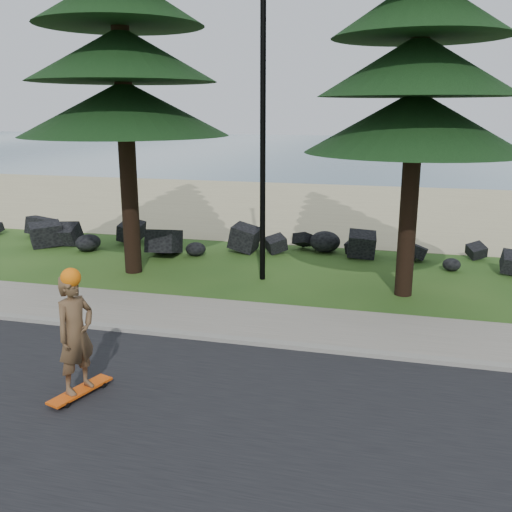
# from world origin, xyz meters

# --- Properties ---
(ground) EXTENTS (160.00, 160.00, 0.00)m
(ground) POSITION_xyz_m (0.00, 0.00, 0.00)
(ground) COLOR #204515
(ground) RESTS_ON ground
(road) EXTENTS (160.00, 7.00, 0.02)m
(road) POSITION_xyz_m (0.00, -4.50, 0.01)
(road) COLOR black
(road) RESTS_ON ground
(kerb) EXTENTS (160.00, 0.20, 0.10)m
(kerb) POSITION_xyz_m (0.00, -0.90, 0.05)
(kerb) COLOR gray
(kerb) RESTS_ON ground
(sidewalk) EXTENTS (160.00, 2.00, 0.08)m
(sidewalk) POSITION_xyz_m (0.00, 0.20, 0.04)
(sidewalk) COLOR gray
(sidewalk) RESTS_ON ground
(beach_sand) EXTENTS (160.00, 15.00, 0.01)m
(beach_sand) POSITION_xyz_m (0.00, 14.50, 0.01)
(beach_sand) COLOR tan
(beach_sand) RESTS_ON ground
(ocean) EXTENTS (160.00, 58.00, 0.01)m
(ocean) POSITION_xyz_m (0.00, 51.00, 0.00)
(ocean) COLOR #3D6576
(ocean) RESTS_ON ground
(seawall_boulders) EXTENTS (60.00, 2.40, 1.10)m
(seawall_boulders) POSITION_xyz_m (0.00, 5.60, 0.00)
(seawall_boulders) COLOR black
(seawall_boulders) RESTS_ON ground
(lamp_post) EXTENTS (0.25, 0.14, 8.14)m
(lamp_post) POSITION_xyz_m (0.00, 3.20, 4.13)
(lamp_post) COLOR black
(lamp_post) RESTS_ON ground
(skateboarder) EXTENTS (0.61, 1.11, 2.02)m
(skateboarder) POSITION_xyz_m (-1.24, -3.45, 1.02)
(skateboarder) COLOR #E6510D
(skateboarder) RESTS_ON ground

